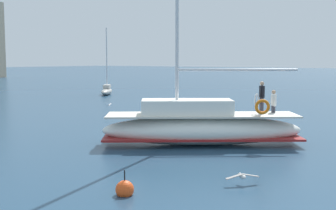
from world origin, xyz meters
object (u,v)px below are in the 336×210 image
Objects in this scene: moored_cutter_right at (107,90)px; seagull at (242,176)px; main_sailboat at (200,126)px; mooring_buoy at (125,190)px.

moored_cutter_right is 38.67m from seagull.
main_sailboat reaches higher than seagull.
main_sailboat is 1.68× the size of moored_cutter_right.
main_sailboat reaches higher than mooring_buoy.
moored_cutter_right reaches higher than seagull.
seagull is 3.90m from mooring_buoy.
moored_cutter_right is at bearing 51.53° from main_sailboat.
main_sailboat is at bearing -128.47° from moored_cutter_right.
mooring_buoy is (-8.19, -2.34, -0.74)m from main_sailboat.
moored_cutter_right is at bearing 44.22° from mooring_buoy.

